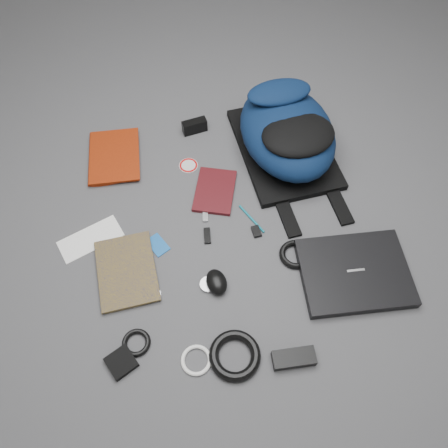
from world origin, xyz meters
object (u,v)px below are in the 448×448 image
object	(u,v)px
textbook_red	(89,159)
power_brick	(294,358)
compact_camera	(195,126)
pouch	(121,362)
comic_book	(98,277)
dvd_case	(215,191)
backpack	(287,131)
laptop	(354,273)
mouse	(217,282)

from	to	relation	value
textbook_red	power_brick	xyz separation A→B (m)	(0.49, -0.96, 0.00)
compact_camera	pouch	distance (m)	0.97
comic_book	pouch	distance (m)	0.30
comic_book	power_brick	size ratio (longest dim) A/B	2.04
power_brick	comic_book	bearing A→B (deg)	149.29
dvd_case	compact_camera	bearing A→B (deg)	113.58
backpack	laptop	size ratio (longest dim) A/B	1.50
textbook_red	mouse	xyz separation A→B (m)	(0.34, -0.66, 0.01)
power_brick	textbook_red	bearing A→B (deg)	126.07
dvd_case	power_brick	xyz separation A→B (m)	(0.06, -0.67, 0.01)
textbook_red	power_brick	size ratio (longest dim) A/B	2.05
backpack	mouse	size ratio (longest dim) A/B	5.74
power_brick	compact_camera	bearing A→B (deg)	101.72
textbook_red	compact_camera	xyz separation A→B (m)	(0.44, 0.04, 0.01)
backpack	textbook_red	size ratio (longest dim) A/B	2.02
backpack	comic_book	world-z (taller)	backpack
comic_book	laptop	bearing A→B (deg)	-12.96
mouse	comic_book	bearing A→B (deg)	156.61
laptop	textbook_red	distance (m)	1.10
laptop	mouse	distance (m)	0.47
textbook_red	compact_camera	distance (m)	0.45
textbook_red	dvd_case	xyz separation A→B (m)	(0.44, -0.29, -0.01)
mouse	pouch	size ratio (longest dim) A/B	1.18
compact_camera	laptop	bearing A→B (deg)	-69.91
pouch	dvd_case	bearing A→B (deg)	49.85
backpack	comic_book	size ratio (longest dim) A/B	2.02
comic_book	dvd_case	size ratio (longest dim) A/B	1.32
laptop	power_brick	xyz separation A→B (m)	(-0.30, -0.21, -0.00)
pouch	textbook_red	bearing A→B (deg)	89.15
laptop	backpack	bearing A→B (deg)	103.38
dvd_case	power_brick	bearing A→B (deg)	-60.50
backpack	laptop	distance (m)	0.59
comic_book	dvd_case	bearing A→B (deg)	28.67
mouse	power_brick	xyz separation A→B (m)	(0.16, -0.30, -0.01)
compact_camera	pouch	xyz separation A→B (m)	(-0.46, -0.86, -0.02)
textbook_red	backpack	bearing A→B (deg)	-3.31
comic_book	compact_camera	distance (m)	0.74
comic_book	pouch	bearing A→B (deg)	-81.92
dvd_case	compact_camera	world-z (taller)	compact_camera
power_brick	pouch	world-z (taller)	power_brick
power_brick	pouch	distance (m)	0.53
pouch	backpack	bearing A→B (deg)	40.06
textbook_red	compact_camera	world-z (taller)	compact_camera
compact_camera	power_brick	distance (m)	1.00
dvd_case	compact_camera	xyz separation A→B (m)	(0.01, 0.32, 0.02)
backpack	pouch	xyz separation A→B (m)	(-0.77, -0.65, -0.10)
laptop	pouch	distance (m)	0.81
comic_book	compact_camera	size ratio (longest dim) A/B	2.66
compact_camera	comic_book	bearing A→B (deg)	-134.79
dvd_case	power_brick	world-z (taller)	power_brick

